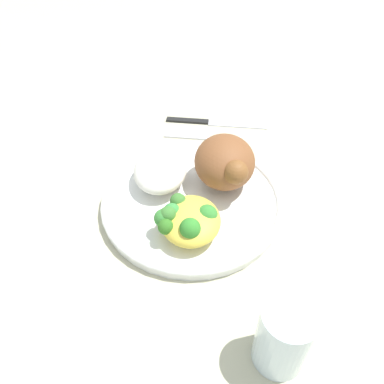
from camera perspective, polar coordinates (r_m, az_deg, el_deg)
name	(u,v)px	position (r m, az deg, el deg)	size (l,w,h in m)	color
ground_plane	(192,206)	(0.60, 0.00, -1.99)	(2.00, 2.00, 0.00)	#BEB999
plate	(192,201)	(0.59, 0.00, -1.32)	(0.27, 0.27, 0.02)	white
roasted_chicken	(225,162)	(0.59, 4.81, 4.27)	(0.11, 0.09, 0.07)	brown
rice_pile	(160,170)	(0.60, -4.59, 3.18)	(0.10, 0.08, 0.04)	silver
mac_cheese_with_broccoli	(186,219)	(0.53, -0.94, -3.91)	(0.09, 0.08, 0.04)	yellow
fork	(206,138)	(0.72, 2.08, 7.79)	(0.03, 0.14, 0.01)	silver
knife	(208,121)	(0.76, 2.28, 10.11)	(0.03, 0.19, 0.01)	black
water_glass	(284,337)	(0.44, 13.04, -19.64)	(0.06, 0.06, 0.09)	silver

